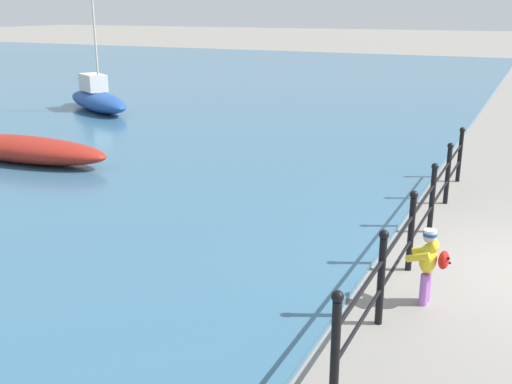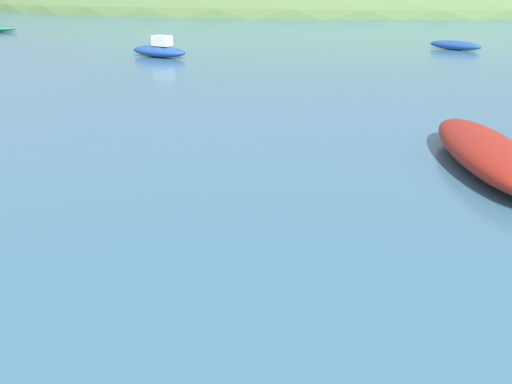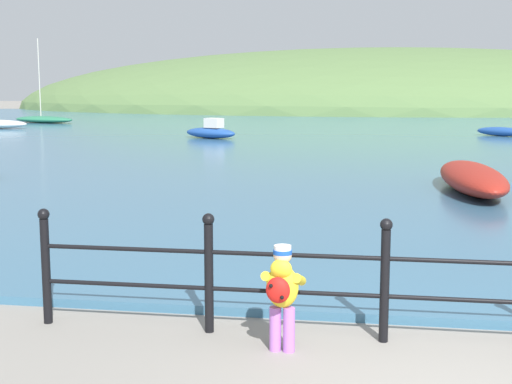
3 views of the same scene
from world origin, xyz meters
name	(u,v)px [view 1 (image 1 of 3)]	position (x,y,z in m)	size (l,w,h in m)	color
iron_railing	(423,211)	(0.25, 1.50, 0.64)	(8.71, 0.12, 1.21)	black
child_in_coat	(429,260)	(-1.55, 1.08, 0.61)	(0.40, 0.54, 1.00)	#AD66C6
boat_nearest_quay	(97,99)	(8.22, 14.51, 0.53)	(3.22, 4.37, 5.45)	#1E4793
boat_far_right	(25,149)	(1.49, 11.12, 0.41)	(1.46, 4.71, 0.61)	maroon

